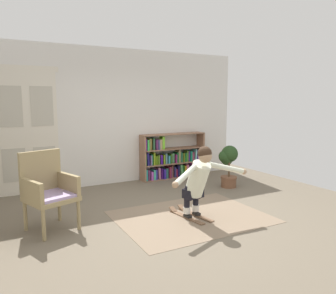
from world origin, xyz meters
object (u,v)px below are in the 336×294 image
(wicker_chair, at_px, (48,189))
(potted_plant, at_px, (228,161))
(skis_pair, at_px, (190,215))
(person_skier, at_px, (199,178))
(bookshelf, at_px, (171,160))

(wicker_chair, bearing_deg, potted_plant, 9.90)
(wicker_chair, bearing_deg, skis_pair, -14.57)
(wicker_chair, xyz_separation_m, person_skier, (2.04, -0.72, 0.08))
(skis_pair, bearing_deg, potted_plant, 34.84)
(potted_plant, distance_m, person_skier, 2.14)
(bookshelf, distance_m, potted_plant, 1.43)
(wicker_chair, distance_m, potted_plant, 3.75)
(person_skier, bearing_deg, bookshelf, 69.96)
(person_skier, bearing_deg, potted_plant, 39.50)
(bookshelf, relative_size, potted_plant, 1.83)
(potted_plant, bearing_deg, wicker_chair, -170.10)
(bookshelf, distance_m, skis_pair, 2.64)
(bookshelf, xyz_separation_m, skis_pair, (-0.98, -2.42, -0.40))
(skis_pair, height_order, person_skier, person_skier)
(bookshelf, height_order, potted_plant, bookshelf)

